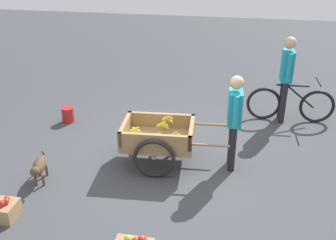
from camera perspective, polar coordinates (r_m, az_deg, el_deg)
name	(u,v)px	position (r m, az deg, el deg)	size (l,w,h in m)	color
ground_plane	(174,162)	(6.39, 0.93, -6.08)	(24.00, 24.00, 0.00)	#3D3F44
fruit_cart	(158,138)	(6.17, -1.41, -2.62)	(1.70, 0.98, 0.72)	#937047
vendor_person	(234,115)	(5.93, 9.59, 0.69)	(0.22, 0.58, 1.51)	black
bicycle	(290,104)	(7.95, 17.28, 2.23)	(1.66, 0.46, 0.85)	black
cyclist_person	(286,72)	(7.70, 16.78, 6.69)	(0.22, 0.56, 1.65)	black
dog	(39,166)	(6.07, -18.18, -6.41)	(0.29, 0.66, 0.40)	#4C3823
plastic_bucket	(68,115)	(7.87, -14.30, 0.74)	(0.23, 0.23, 0.29)	#B21E1E
mixed_fruit_crate	(0,209)	(5.64, -23.13, -11.79)	(0.44, 0.32, 0.31)	#99754C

